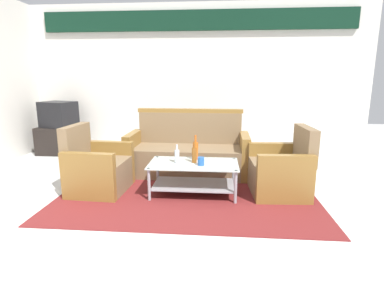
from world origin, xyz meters
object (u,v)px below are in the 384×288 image
(cup, at_px, (201,161))
(television, at_px, (59,114))
(bottle_clear, at_px, (177,156))
(tv_stand, at_px, (61,140))
(armchair_left, at_px, (98,169))
(bottle_orange, at_px, (195,150))
(coffee_table, at_px, (194,174))
(armchair_right, at_px, (281,172))
(bottle_brown, at_px, (194,155))
(couch, at_px, (188,153))

(cup, xyz_separation_m, television, (-2.82, 1.99, 0.30))
(bottle_clear, height_order, television, television)
(tv_stand, bearing_deg, bottle_clear, -37.01)
(armchair_left, xyz_separation_m, cup, (1.34, -0.11, 0.17))
(bottle_orange, bearing_deg, coffee_table, -93.22)
(armchair_left, relative_size, armchair_right, 1.00)
(bottle_orange, bearing_deg, armchair_left, -173.03)
(bottle_brown, bearing_deg, bottle_clear, -173.87)
(coffee_table, relative_size, bottle_orange, 3.44)
(armchair_left, relative_size, coffee_table, 0.77)
(armchair_right, xyz_separation_m, coffee_table, (-1.10, -0.12, -0.02))
(armchair_left, distance_m, coffee_table, 1.25)
(bottle_brown, relative_size, television, 0.38)
(bottle_clear, relative_size, television, 0.33)
(bottle_clear, xyz_separation_m, bottle_orange, (0.22, 0.17, 0.03))
(armchair_right, xyz_separation_m, television, (-3.82, 1.78, 0.47))
(armchair_right, xyz_separation_m, cup, (-1.00, -0.21, 0.17))
(cup, bearing_deg, bottle_orange, 108.16)
(armchair_right, bearing_deg, coffee_table, 92.97)
(armchair_left, relative_size, tv_stand, 1.06)
(bottle_clear, relative_size, tv_stand, 0.29)
(armchair_right, height_order, tv_stand, armchair_right)
(bottle_orange, xyz_separation_m, television, (-2.73, 1.72, 0.23))
(couch, height_order, cup, couch)
(bottle_clear, bearing_deg, coffee_table, -0.92)
(cup, bearing_deg, tv_stand, 144.84)
(bottle_brown, relative_size, bottle_clear, 1.16)
(bottle_orange, bearing_deg, television, 147.72)
(couch, distance_m, bottle_orange, 0.72)
(bottle_brown, bearing_deg, armchair_left, -179.84)
(bottle_orange, xyz_separation_m, tv_stand, (-2.73, 1.72, -0.27))
(cup, height_order, television, television)
(couch, distance_m, coffee_table, 0.86)
(armchair_right, distance_m, bottle_brown, 1.12)
(coffee_table, xyz_separation_m, bottle_orange, (0.01, 0.18, 0.26))
(armchair_left, relative_size, cup, 8.50)
(coffee_table, distance_m, tv_stand, 3.32)
(coffee_table, xyz_separation_m, tv_stand, (-2.72, 1.90, -0.01))
(bottle_clear, bearing_deg, television, 142.94)
(armchair_right, relative_size, coffee_table, 0.77)
(armchair_left, distance_m, bottle_orange, 1.29)
(tv_stand, bearing_deg, bottle_brown, -34.46)
(coffee_table, height_order, cup, cup)
(tv_stand, distance_m, television, 0.50)
(tv_stand, bearing_deg, television, 73.00)
(bottle_brown, distance_m, cup, 0.15)
(couch, height_order, television, television)
(armchair_left, xyz_separation_m, bottle_clear, (1.04, -0.02, 0.21))
(cup, relative_size, tv_stand, 0.12)
(armchair_right, bearing_deg, bottle_orange, 83.76)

